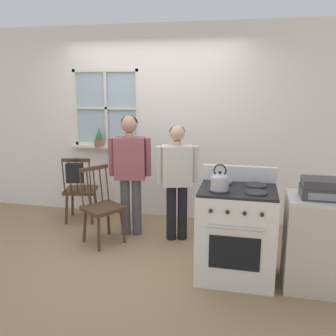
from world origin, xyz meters
The scene contains 12 objects.
ground_plane centered at (0.00, 0.00, 0.00)m, with size 16.00×16.00×0.00m, color #937551.
wall_back centered at (0.03, 1.40, 1.34)m, with size 6.40×0.16×2.70m.
chair_by_window centered at (-0.97, 0.92, 0.44)m, with size 0.49×0.48×0.93m.
chair_near_wall centered at (-0.39, 0.30, 0.44)m, with size 0.57×0.57×0.93m.
person_elderly_left centered at (-0.12, 0.61, 0.93)m, with size 0.54×0.28×1.53m.
person_teen_center centered at (0.48, 0.58, 0.85)m, with size 0.52×0.30×1.43m.
stove centered at (1.24, -0.18, 0.47)m, with size 0.75×0.68×1.08m.
kettle centered at (1.07, -0.31, 1.02)m, with size 0.21×0.17×0.25m.
potted_plant centered at (-0.82, 1.31, 1.10)m, with size 0.14×0.14×0.28m.
handbag centered at (-0.92, 0.69, 0.76)m, with size 0.23×0.22×0.31m.
side_counter centered at (1.97, -0.23, 0.45)m, with size 0.55×0.50×0.90m.
stereo centered at (1.97, -0.25, 0.99)m, with size 0.34×0.29×0.18m.
Camera 1 is at (1.34, -3.73, 1.93)m, focal length 40.00 mm.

